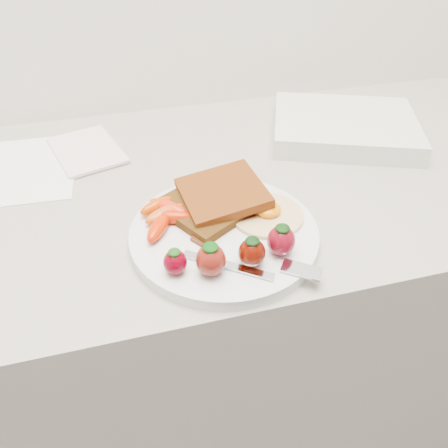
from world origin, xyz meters
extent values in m
cube|color=gray|center=(0.00, 1.70, 0.45)|extent=(2.00, 0.60, 0.90)
cylinder|color=white|center=(0.01, 1.54, 0.91)|extent=(0.27, 0.27, 0.02)
cube|color=#301E08|center=(0.00, 1.59, 0.93)|extent=(0.16, 0.16, 0.01)
cube|color=#442504|center=(0.03, 1.60, 0.94)|extent=(0.13, 0.13, 0.03)
cylinder|color=#F9EBCA|center=(0.08, 1.55, 0.92)|extent=(0.14, 0.14, 0.01)
ellipsoid|color=orange|center=(0.08, 1.56, 0.93)|extent=(0.05, 0.05, 0.02)
cube|color=black|center=(0.00, 1.54, 0.92)|extent=(0.08, 0.07, 0.00)
cube|color=black|center=(0.02, 1.55, 0.92)|extent=(0.09, 0.04, 0.00)
cube|color=#330507|center=(0.01, 1.56, 0.92)|extent=(0.07, 0.08, 0.00)
ellipsoid|color=#C44E16|center=(-0.07, 1.58, 0.93)|extent=(0.07, 0.05, 0.02)
ellipsoid|color=#C01E00|center=(-0.06, 1.57, 0.93)|extent=(0.06, 0.04, 0.02)
ellipsoid|color=red|center=(-0.08, 1.56, 0.93)|extent=(0.05, 0.07, 0.02)
ellipsoid|color=red|center=(-0.06, 1.60, 0.93)|extent=(0.06, 0.06, 0.02)
ellipsoid|color=#C43B00|center=(-0.07, 1.61, 0.93)|extent=(0.06, 0.04, 0.02)
ellipsoid|color=#60000F|center=(-0.07, 1.47, 0.94)|extent=(0.03, 0.03, 0.03)
ellipsoid|color=#12440C|center=(-0.07, 1.47, 0.95)|extent=(0.02, 0.02, 0.01)
ellipsoid|color=maroon|center=(-0.03, 1.46, 0.94)|extent=(0.04, 0.04, 0.04)
ellipsoid|color=#063F07|center=(-0.03, 1.46, 0.96)|extent=(0.02, 0.02, 0.01)
ellipsoid|color=#4A0A01|center=(0.03, 1.46, 0.94)|extent=(0.04, 0.04, 0.04)
ellipsoid|color=black|center=(0.03, 1.46, 0.96)|extent=(0.02, 0.02, 0.01)
ellipsoid|color=maroon|center=(0.07, 1.47, 0.94)|extent=(0.04, 0.04, 0.04)
ellipsoid|color=black|center=(0.07, 1.47, 0.96)|extent=(0.02, 0.02, 0.01)
cube|color=silver|center=(0.00, 1.47, 0.92)|extent=(0.11, 0.08, 0.00)
cube|color=silver|center=(0.09, 1.43, 0.92)|extent=(0.06, 0.05, 0.00)
cube|color=white|center=(-0.28, 1.81, 0.90)|extent=(0.18, 0.23, 0.00)
cube|color=silver|center=(-0.18, 1.85, 0.91)|extent=(0.15, 0.19, 0.01)
cube|color=silver|center=(0.32, 1.78, 0.92)|extent=(0.33, 0.30, 0.04)
camera|label=1|loc=(-0.11, 1.08, 1.32)|focal=35.00mm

